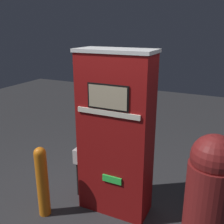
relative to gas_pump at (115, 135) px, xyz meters
name	(u,v)px	position (x,y,z in m)	size (l,w,h in m)	color
ground_plane	(109,216)	(0.00, -0.20, -1.03)	(14.00, 14.00, 0.00)	#2D2D30
gas_pump	(115,135)	(0.00, 0.00, 0.00)	(0.98, 0.44, 2.06)	maroon
safety_bollard	(42,180)	(-0.75, -0.51, -0.54)	(0.15, 0.15, 0.93)	orange
trash_bin	(210,190)	(1.14, -0.09, -0.38)	(0.50, 0.50, 1.27)	maroon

